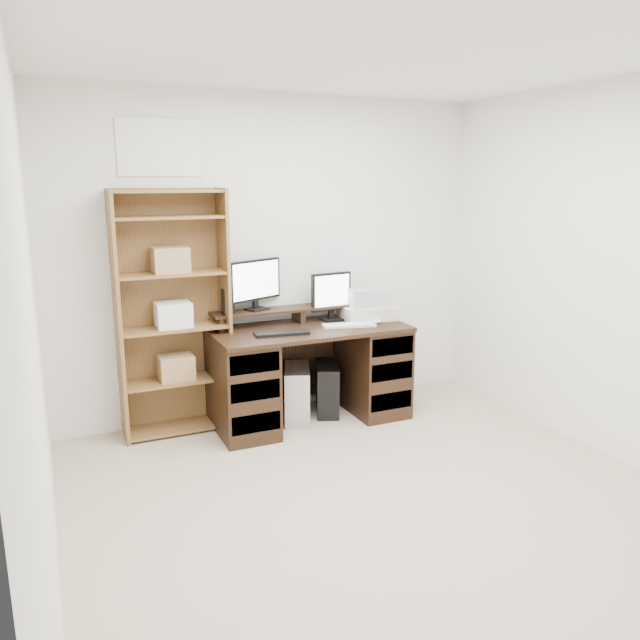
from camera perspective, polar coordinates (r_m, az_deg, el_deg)
room at (r=3.20m, az=8.25°, el=1.59°), size 3.54×4.04×2.54m
desk at (r=4.89m, az=-1.02°, el=-4.77°), size 1.50×0.70×0.75m
riser_shelf at (r=4.96m, az=-1.99°, el=0.91°), size 1.40×0.22×0.12m
monitor_wide at (r=4.83m, az=-5.96°, el=3.48°), size 0.46×0.22×0.39m
monitor_small at (r=4.99m, az=1.03°, el=2.35°), size 0.35×0.15×0.38m
speaker at (r=4.72m, az=-8.44°, el=1.69°), size 0.09×0.09×0.19m
keyboard_black at (r=4.57m, az=-3.53°, el=-1.20°), size 0.41×0.19×0.02m
keyboard_white at (r=4.82m, az=2.67°, el=-0.48°), size 0.42×0.20×0.02m
mouse at (r=4.93m, az=5.26°, el=-0.12°), size 0.08×0.06×0.03m
printer at (r=5.08m, az=4.43°, el=0.72°), size 0.45×0.36×0.11m
basket at (r=5.06m, az=4.46°, el=2.08°), size 0.36×0.28×0.14m
tower_silver at (r=4.94m, az=-2.11°, el=-6.72°), size 0.33×0.47×0.43m
tower_black at (r=5.09m, az=0.66°, el=-6.26°), size 0.31×0.44×0.41m
bookshelf at (r=4.67m, az=-13.34°, el=0.77°), size 0.80×0.30×1.80m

